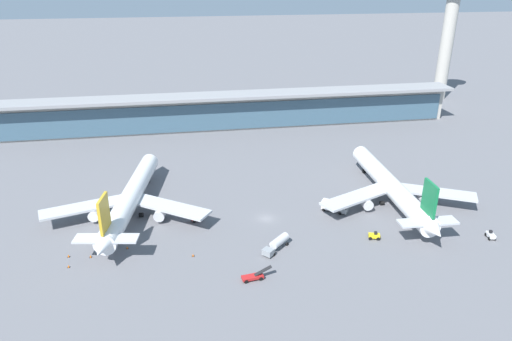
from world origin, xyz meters
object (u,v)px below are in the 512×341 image
service_truck_under_wing_white (491,235)px  service_truck_mid_apron_grey (333,206)px  service_truck_at_far_stand_red (253,276)px  safety_cone_echo (91,256)px  service_truck_by_tail_yellow (374,236)px  safety_cone_alpha (193,255)px  safety_cone_delta (69,266)px  service_truck_near_nose_grey (277,243)px  airliner_centre_stand (391,186)px  safety_cone_charlie (69,256)px  safety_cone_bravo (127,247)px  control_tower (449,30)px  airliner_left_stand (130,198)px  service_truck_on_taxiway_red (196,218)px

service_truck_under_wing_white → service_truck_mid_apron_grey: (-35.03, 20.49, 0.82)m
service_truck_under_wing_white → service_truck_at_far_stand_red: bearing=-173.7°
safety_cone_echo → service_truck_by_tail_yellow: bearing=-2.9°
service_truck_at_far_stand_red → service_truck_mid_apron_grey: bearing=45.1°
safety_cone_alpha → safety_cone_delta: size_ratio=1.00×
service_truck_mid_apron_grey → safety_cone_alpha: 42.97m
service_truck_near_nose_grey → safety_cone_echo: 44.54m
service_truck_under_wing_white → service_truck_mid_apron_grey: service_truck_mid_apron_grey is taller
safety_cone_alpha → airliner_centre_stand: bearing=17.7°
service_truck_near_nose_grey → service_truck_mid_apron_grey: (19.59, 16.40, -0.02)m
service_truck_near_nose_grey → service_truck_by_tail_yellow: bearing=1.3°
airliner_centre_stand → safety_cone_delta: size_ratio=85.60×
airliner_centre_stand → safety_cone_echo: (-82.27, -15.00, -4.71)m
airliner_centre_stand → service_truck_by_tail_yellow: size_ratio=18.62×
airliner_centre_stand → safety_cone_charlie: (-87.44, -13.98, -4.71)m
service_truck_at_far_stand_red → safety_cone_delta: (-41.07, 11.68, -0.49)m
service_truck_under_wing_white → service_truck_at_far_stand_red: service_truck_at_far_stand_red is taller
service_truck_mid_apron_grey → safety_cone_echo: size_ratio=10.40×
service_truck_near_nose_grey → safety_cone_delta: (-48.68, 0.75, -1.39)m
service_truck_under_wing_white → safety_cone_bravo: bearing=173.3°
airliner_centre_stand → control_tower: (77.06, 108.93, 29.78)m
airliner_left_stand → service_truck_on_taxiway_red: 19.27m
service_truck_at_far_stand_red → safety_cone_charlie: (-41.89, 16.05, -0.49)m
airliner_left_stand → service_truck_at_far_stand_red: airliner_left_stand is taller
service_truck_mid_apron_grey → safety_cone_delta: (-68.26, -15.65, -1.37)m
safety_cone_echo → service_truck_under_wing_white: bearing=-4.7°
service_truck_by_tail_yellow → service_truck_mid_apron_grey: bearing=110.0°
safety_cone_bravo → safety_cone_delta: bearing=-155.2°
safety_cone_echo → safety_cone_charlie: bearing=168.9°
airliner_left_stand → safety_cone_alpha: size_ratio=85.40×
safety_cone_bravo → service_truck_at_far_stand_red: bearing=-31.6°
airliner_centre_stand → control_tower: bearing=54.7°
safety_cone_charlie → control_tower: bearing=36.8°
service_truck_under_wing_white → service_truck_by_tail_yellow: same height
service_truck_on_taxiway_red → safety_cone_bravo: (-17.48, -10.84, -0.56)m
service_truck_near_nose_grey → service_truck_on_taxiway_red: (-18.59, 17.40, -0.83)m
service_truck_mid_apron_grey → safety_cone_echo: 65.10m
service_truck_near_nose_grey → service_truck_by_tail_yellow: service_truck_near_nose_grey is taller
service_truck_mid_apron_grey → safety_cone_bravo: size_ratio=10.40×
service_truck_near_nose_grey → safety_cone_bravo: (-36.07, 6.56, -1.39)m
safety_cone_bravo → service_truck_under_wing_white: bearing=-6.7°
airliner_centre_stand → service_truck_at_far_stand_red: airliner_centre_stand is taller
safety_cone_charlie → safety_cone_echo: 5.27m
service_truck_near_nose_grey → service_truck_at_far_stand_red: bearing=-124.8°
safety_cone_bravo → safety_cone_echo: bearing=-163.4°
airliner_centre_stand → service_truck_mid_apron_grey: size_ratio=8.23×
service_truck_near_nose_grey → safety_cone_delta: size_ratio=11.10×
service_truck_mid_apron_grey → safety_cone_charlie: bearing=-170.7°
service_truck_near_nose_grey → service_truck_by_tail_yellow: 25.35m
service_truck_on_taxiway_red → safety_cone_delta: service_truck_on_taxiway_red is taller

